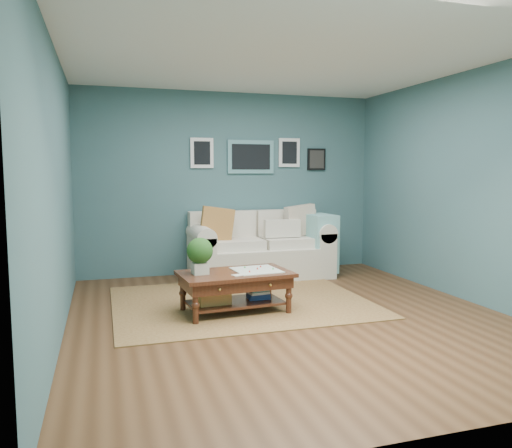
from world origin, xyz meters
name	(u,v)px	position (x,y,z in m)	size (l,w,h in m)	color
room_shell	(289,188)	(0.01, 0.06, 1.36)	(5.00, 5.02, 2.70)	brown
area_rug	(241,302)	(-0.34, 0.71, 0.01)	(2.91, 2.33, 0.01)	brown
loveseat	(266,247)	(0.40, 2.03, 0.43)	(2.06, 0.94, 1.06)	silver
coffee_table	(229,279)	(-0.57, 0.32, 0.37)	(1.24, 0.79, 0.83)	#37160D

